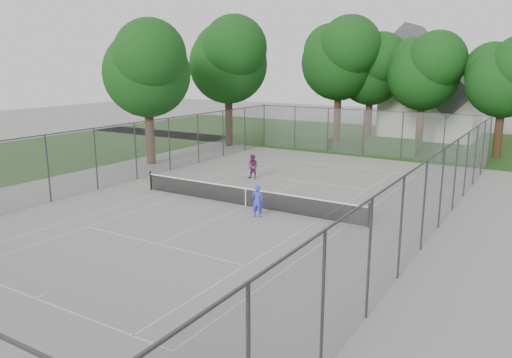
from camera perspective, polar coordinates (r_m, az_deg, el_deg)
The scene contains 17 objects.
ground at distance 25.11m, azimuth -1.20°, elevation -3.11°, with size 120.00×120.00×0.00m, color slate.
grass_far at distance 48.59m, azimuth 15.66°, elevation 4.30°, with size 60.00×20.00×0.00m, color #1D3E11.
court_markings at distance 25.11m, azimuth -1.20°, elevation -3.09°, with size 11.03×23.83×0.01m.
tennis_net at distance 24.98m, azimuth -1.20°, elevation -1.98°, with size 12.87×0.10×1.10m.
perimeter_fence at distance 24.67m, azimuth -1.22°, elevation 0.93°, with size 18.08×34.08×3.52m.
tree_far_left at distance 46.18m, azimuth 9.59°, elevation 13.67°, with size 7.72×7.05×11.09m.
tree_far_midleft at distance 47.21m, azimuth 13.09°, elevation 12.35°, with size 6.77×6.18×9.73m.
tree_far_midright at distance 43.67m, azimuth 18.75°, elevation 11.84°, with size 6.66×6.08×9.57m.
tree_far_right at distance 41.61m, azimuth 26.66°, elevation 10.61°, with size 6.28×5.73×9.03m.
tree_side_back at distance 42.96m, azimuth -3.16°, elevation 13.68°, with size 7.56×6.91×10.87m.
tree_side_front at distance 35.73m, azimuth -12.37°, elevation 12.50°, with size 6.91×6.31×9.94m.
hedge_left at distance 42.99m, azimuth 6.18°, elevation 4.25°, with size 3.72×1.12×0.93m, color #1D4215.
hedge_mid at distance 40.74m, azimuth 15.18°, elevation 3.62°, with size 4.02×1.15×1.26m, color #1D4215.
hedge_right at distance 39.17m, azimuth 22.04°, elevation 2.45°, with size 2.85×1.05×0.86m, color #1D4215.
house at distance 51.12m, azimuth 19.49°, elevation 9.28°, with size 8.54×6.62×10.63m.
girl_player at distance 23.20m, azimuth 0.17°, elevation -2.51°, with size 0.56×0.37×1.53m, color #3740CF.
woman_player at distance 30.85m, azimuth -0.35°, elevation 1.42°, with size 0.75×0.58×1.54m, color #722657.
Camera 1 is at (13.06, -20.28, 6.99)m, focal length 35.00 mm.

